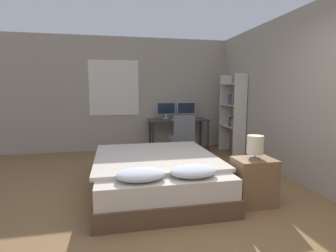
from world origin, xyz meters
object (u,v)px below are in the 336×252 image
Objects in this scene: bedside_lamp at (255,145)px; monitor_left at (166,109)px; nightstand at (254,182)px; desk at (178,123)px; monitor_right at (186,109)px; computer_mouse at (193,119)px; office_chair at (182,141)px; keyboard at (181,120)px; bed at (157,174)px; bookshelf at (234,111)px.

monitor_left reaches higher than bedside_lamp.
desk reaches higher than nightstand.
monitor_right reaches higher than nightstand.
computer_mouse is 0.07× the size of office_chair.
desk is at bearing 90.00° from keyboard.
keyboard is (0.26, -0.44, -0.22)m from monitor_left.
bed is 2.68m from desk.
monitor_right is at bearing 89.13° from bedside_lamp.
bed is at bearing -113.87° from monitor_right.
bedside_lamp is at bearing -91.87° from computer_mouse.
keyboard reaches higher than bed.
desk is 0.47m from monitor_right.
monitor_left is 0.51m from monitor_right.
nightstand is (1.14, -0.66, 0.04)m from bed.
computer_mouse is 0.04× the size of bookshelf.
desk is 3.07× the size of monitor_right.
nightstand is 0.63× the size of office_chair.
bookshelf is (0.93, 2.53, 0.70)m from nightstand.
bedside_lamp is 0.16× the size of bookshelf.
keyboard is at bearing 180.00° from computer_mouse.
office_chair is (-0.10, -0.74, -0.29)m from desk.
desk is (-0.20, 3.14, 0.37)m from nightstand.
bed is 2.50m from keyboard.
bedside_lamp is 2.70m from bookshelf.
monitor_left is at bearing 141.75° from computer_mouse.
nightstand is 3.43m from monitor_right.
office_chair reaches higher than nightstand.
monitor_left reaches higher than computer_mouse.
computer_mouse is (0.04, -0.44, -0.21)m from monitor_right.
keyboard is at bearing 160.85° from bookshelf.
bookshelf reaches higher than computer_mouse.
monitor_right is (0.51, 0.00, 0.00)m from monitor_left.
bookshelf reaches higher than keyboard.
monitor_left reaches higher than keyboard.
bed is 1.93m from office_chair.
bed is 1.32m from nightstand.
bookshelf is (0.88, -0.83, 0.01)m from monitor_right.
keyboard reaches higher than nightstand.
monitor_left is at bearing 180.00° from monitor_right.
nightstand is at bearing -90.87° from monitor_right.
monitor_right is (0.05, 3.36, 0.69)m from nightstand.
nightstand is at bearing -82.21° from monitor_left.
nightstand is at bearing -86.28° from desk.
office_chair is at bearing -127.09° from computer_mouse.
monitor_left is 0.55m from keyboard.
monitor_right is 1.21m from bookshelf.
nightstand is 3.46m from monitor_left.
nightstand is at bearing -86.00° from keyboard.
bed is at bearing 149.95° from nightstand.
desk is at bearing 93.72° from bedside_lamp.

